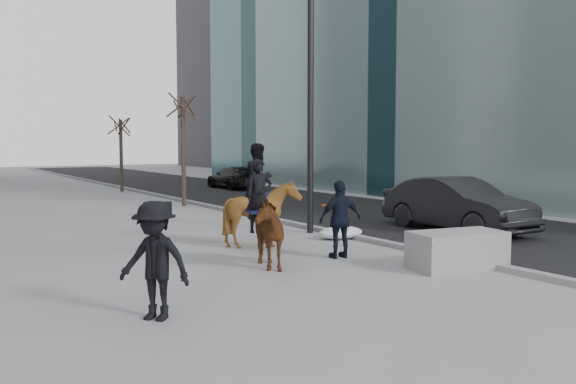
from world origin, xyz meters
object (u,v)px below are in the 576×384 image
car_near (457,205)px  mounted_right (261,206)px  planter (457,250)px  mounted_left (262,227)px

car_near → mounted_right: size_ratio=1.85×
planter → mounted_right: bearing=116.2°
planter → mounted_left: mounted_left is taller
car_near → planter: bearing=-136.5°
car_near → mounted_left: bearing=-168.1°
planter → mounted_right: size_ratio=0.75×
car_near → mounted_left: (-7.36, -1.41, 0.05)m
mounted_left → car_near: bearing=10.9°
car_near → mounted_right: bearing=174.7°
car_near → mounted_right: mounted_right is taller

